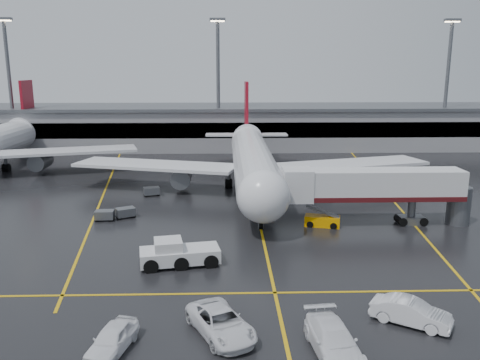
{
  "coord_description": "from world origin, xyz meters",
  "views": [
    {
      "loc": [
        -3.51,
        -55.32,
        16.08
      ],
      "look_at": [
        -2.0,
        -2.0,
        4.0
      ],
      "focal_mm": 36.83,
      "sensor_mm": 36.0,
      "label": 1
    }
  ],
  "objects": [
    {
      "name": "ground",
      "position": [
        0.0,
        0.0,
        0.0
      ],
      "size": [
        220.0,
        220.0,
        0.0
      ],
      "primitive_type": "plane",
      "color": "black",
      "rests_on": "ground"
    },
    {
      "name": "apron_line_centre",
      "position": [
        0.0,
        0.0,
        0.01
      ],
      "size": [
        0.25,
        90.0,
        0.02
      ],
      "primitive_type": "cube",
      "color": "gold",
      "rests_on": "ground"
    },
    {
      "name": "apron_line_stop",
      "position": [
        0.0,
        -22.0,
        0.01
      ],
      "size": [
        60.0,
        0.25,
        0.02
      ],
      "primitive_type": "cube",
      "color": "gold",
      "rests_on": "ground"
    },
    {
      "name": "apron_line_left",
      "position": [
        -20.0,
        10.0,
        0.01
      ],
      "size": [
        9.99,
        69.35,
        0.02
      ],
      "primitive_type": "cube",
      "rotation": [
        0.0,
        0.0,
        0.14
      ],
      "color": "gold",
      "rests_on": "ground"
    },
    {
      "name": "apron_line_right",
      "position": [
        18.0,
        10.0,
        0.01
      ],
      "size": [
        7.57,
        69.64,
        0.02
      ],
      "primitive_type": "cube",
      "rotation": [
        0.0,
        0.0,
        -0.1
      ],
      "color": "gold",
      "rests_on": "ground"
    },
    {
      "name": "terminal",
      "position": [
        0.0,
        47.93,
        4.32
      ],
      "size": [
        122.0,
        19.0,
        8.6
      ],
      "color": "gray",
      "rests_on": "ground"
    },
    {
      "name": "light_mast_left",
      "position": [
        -45.0,
        42.0,
        14.47
      ],
      "size": [
        3.0,
        1.2,
        25.45
      ],
      "color": "#595B60",
      "rests_on": "ground"
    },
    {
      "name": "light_mast_mid",
      "position": [
        -5.0,
        42.0,
        14.47
      ],
      "size": [
        3.0,
        1.2,
        25.45
      ],
      "color": "#595B60",
      "rests_on": "ground"
    },
    {
      "name": "light_mast_right",
      "position": [
        40.0,
        42.0,
        14.47
      ],
      "size": [
        3.0,
        1.2,
        25.45
      ],
      "color": "#595B60",
      "rests_on": "ground"
    },
    {
      "name": "main_airliner",
      "position": [
        0.0,
        9.7,
        4.21
      ],
      "size": [
        48.8,
        45.6,
        14.1
      ],
      "color": "silver",
      "rests_on": "ground"
    },
    {
      "name": "jet_bridge",
      "position": [
        11.87,
        -6.0,
        3.93
      ],
      "size": [
        19.9,
        3.4,
        6.05
      ],
      "color": "silver",
      "rests_on": "ground"
    },
    {
      "name": "pushback_tractor",
      "position": [
        -7.64,
        -16.45,
        0.94
      ],
      "size": [
        6.95,
        3.87,
        2.35
      ],
      "color": "silver",
      "rests_on": "ground"
    },
    {
      "name": "belt_loader",
      "position": [
        6.49,
        -6.41,
        0.56
      ],
      "size": [
        3.86,
        2.43,
        2.28
      ],
      "color": "#EE9700",
      "rests_on": "ground"
    },
    {
      "name": "service_van_a",
      "position": [
        -3.91,
        -27.71,
        0.82
      ],
      "size": [
        5.0,
        6.48,
        1.64
      ],
      "primitive_type": "imported",
      "rotation": [
        0.0,
        0.0,
        0.45
      ],
      "color": "white",
      "rests_on": "ground"
    },
    {
      "name": "service_van_b",
      "position": [
        2.59,
        -29.98,
        0.86
      ],
      "size": [
        3.02,
        6.12,
        1.71
      ],
      "primitive_type": "imported",
      "rotation": [
        0.0,
        0.0,
        0.11
      ],
      "color": "white",
      "rests_on": "ground"
    },
    {
      "name": "service_van_c",
      "position": [
        8.28,
        -26.74,
        0.83
      ],
      "size": [
        5.17,
        4.2,
        1.66
      ],
      "primitive_type": "imported",
      "rotation": [
        0.0,
        0.0,
        1.0
      ],
      "color": "silver",
      "rests_on": "ground"
    },
    {
      "name": "service_van_d",
      "position": [
        -10.2,
        -29.36,
        0.77
      ],
      "size": [
        2.8,
        4.81,
        1.54
      ],
      "primitive_type": "imported",
      "rotation": [
        0.0,
        0.0,
        -0.23
      ],
      "color": "white",
      "rests_on": "ground"
    },
    {
      "name": "baggage_cart_a",
      "position": [
        -14.68,
        -2.82,
        0.63
      ],
      "size": [
        2.37,
        2.07,
        1.12
      ],
      "color": "#595B60",
      "rests_on": "ground"
    },
    {
      "name": "baggage_cart_b",
      "position": [
        -16.75,
        -3.79,
        0.63
      ],
      "size": [
        2.04,
        1.37,
        1.12
      ],
      "color": "#595B60",
      "rests_on": "ground"
    },
    {
      "name": "baggage_cart_c",
      "position": [
        -13.22,
        6.81,
        0.63
      ],
      "size": [
        2.28,
        1.8,
        1.12
      ],
      "color": "#595B60",
      "rests_on": "ground"
    }
  ]
}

